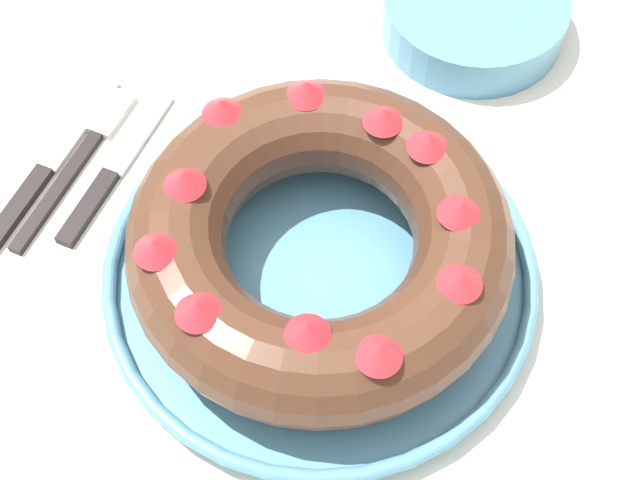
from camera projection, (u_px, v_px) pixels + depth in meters
name	position (u px, v px, depth m)	size (l,w,h in m)	color
dining_table	(352.00, 319.00, 0.81)	(1.30, 1.26, 0.75)	silver
serving_dish	(320.00, 272.00, 0.73)	(0.36, 0.36, 0.02)	#518EB2
bundt_cake	(320.00, 239.00, 0.69)	(0.30, 0.30, 0.09)	#4C2D1E
fork	(82.00, 156.00, 0.80)	(0.02, 0.19, 0.01)	black
serving_knife	(44.00, 172.00, 0.79)	(0.02, 0.21, 0.01)	black
cake_knife	(110.00, 176.00, 0.79)	(0.02, 0.18, 0.01)	black
side_bowl	(472.00, 14.00, 0.87)	(0.18, 0.18, 0.04)	#518EB2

